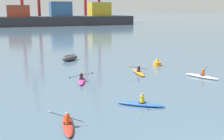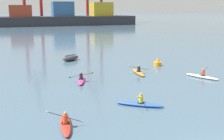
{
  "view_description": "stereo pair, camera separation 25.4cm",
  "coord_description": "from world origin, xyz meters",
  "px_view_note": "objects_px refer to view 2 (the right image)",
  "views": [
    {
      "loc": [
        -8.68,
        -8.93,
        6.8
      ],
      "look_at": [
        0.3,
        17.47,
        0.6
      ],
      "focal_mm": 45.76,
      "sensor_mm": 36.0,
      "label": 1
    },
    {
      "loc": [
        -8.44,
        -9.01,
        6.8
      ],
      "look_at": [
        0.3,
        17.47,
        0.6
      ],
      "focal_mm": 45.76,
      "sensor_mm": 36.0,
      "label": 2
    }
  ],
  "objects_px": {
    "channel_buoy": "(158,63)",
    "kayak_orange": "(138,72)",
    "kayak_red": "(66,124)",
    "capsized_dinghy": "(70,58)",
    "kayak_blue": "(140,104)",
    "kayak_magenta": "(81,80)",
    "container_barge": "(64,17)",
    "kayak_white": "(202,76)"
  },
  "relations": [
    {
      "from": "kayak_blue",
      "to": "kayak_magenta",
      "type": "bearing_deg",
      "value": 107.3
    },
    {
      "from": "kayak_red",
      "to": "kayak_magenta",
      "type": "height_order",
      "value": "kayak_red"
    },
    {
      "from": "kayak_blue",
      "to": "capsized_dinghy",
      "type": "bearing_deg",
      "value": 94.66
    },
    {
      "from": "container_barge",
      "to": "kayak_magenta",
      "type": "height_order",
      "value": "container_barge"
    },
    {
      "from": "kayak_magenta",
      "to": "kayak_white",
      "type": "distance_m",
      "value": 11.74
    },
    {
      "from": "capsized_dinghy",
      "to": "channel_buoy",
      "type": "height_order",
      "value": "channel_buoy"
    },
    {
      "from": "container_barge",
      "to": "kayak_red",
      "type": "relative_size",
      "value": 15.76
    },
    {
      "from": "container_barge",
      "to": "kayak_magenta",
      "type": "relative_size",
      "value": 15.78
    },
    {
      "from": "container_barge",
      "to": "capsized_dinghy",
      "type": "distance_m",
      "value": 72.82
    },
    {
      "from": "kayak_red",
      "to": "kayak_magenta",
      "type": "relative_size",
      "value": 1.0
    },
    {
      "from": "capsized_dinghy",
      "to": "kayak_blue",
      "type": "relative_size",
      "value": 0.88
    },
    {
      "from": "capsized_dinghy",
      "to": "kayak_magenta",
      "type": "bearing_deg",
      "value": -94.95
    },
    {
      "from": "container_barge",
      "to": "channel_buoy",
      "type": "height_order",
      "value": "container_barge"
    },
    {
      "from": "kayak_magenta",
      "to": "capsized_dinghy",
      "type": "bearing_deg",
      "value": 85.05
    },
    {
      "from": "kayak_blue",
      "to": "kayak_orange",
      "type": "bearing_deg",
      "value": 67.02
    },
    {
      "from": "kayak_orange",
      "to": "kayak_white",
      "type": "distance_m",
      "value": 6.31
    },
    {
      "from": "kayak_white",
      "to": "channel_buoy",
      "type": "bearing_deg",
      "value": 101.99
    },
    {
      "from": "kayak_red",
      "to": "kayak_orange",
      "type": "distance_m",
      "value": 14.47
    },
    {
      "from": "capsized_dinghy",
      "to": "kayak_white",
      "type": "height_order",
      "value": "kayak_white"
    },
    {
      "from": "kayak_red",
      "to": "kayak_blue",
      "type": "relative_size",
      "value": 1.1
    },
    {
      "from": "channel_buoy",
      "to": "kayak_orange",
      "type": "relative_size",
      "value": 0.29
    },
    {
      "from": "kayak_magenta",
      "to": "kayak_orange",
      "type": "height_order",
      "value": "same"
    },
    {
      "from": "container_barge",
      "to": "channel_buoy",
      "type": "xyz_separation_m",
      "value": [
        -1.34,
        -78.48,
        -2.54
      ]
    },
    {
      "from": "kayak_magenta",
      "to": "kayak_red",
      "type": "bearing_deg",
      "value": -107.3
    },
    {
      "from": "container_barge",
      "to": "channel_buoy",
      "type": "bearing_deg",
      "value": -90.98
    },
    {
      "from": "kayak_blue",
      "to": "kayak_orange",
      "type": "relative_size",
      "value": 0.91
    },
    {
      "from": "kayak_orange",
      "to": "kayak_white",
      "type": "height_order",
      "value": "kayak_white"
    },
    {
      "from": "kayak_white",
      "to": "kayak_magenta",
      "type": "bearing_deg",
      "value": 168.39
    },
    {
      "from": "kayak_red",
      "to": "capsized_dinghy",
      "type": "bearing_deg",
      "value": 79.04
    },
    {
      "from": "channel_buoy",
      "to": "container_barge",
      "type": "bearing_deg",
      "value": 89.02
    },
    {
      "from": "channel_buoy",
      "to": "kayak_white",
      "type": "xyz_separation_m",
      "value": [
        1.42,
        -6.67,
        -0.19
      ]
    },
    {
      "from": "kayak_orange",
      "to": "channel_buoy",
      "type": "bearing_deg",
      "value": 39.05
    },
    {
      "from": "container_barge",
      "to": "kayak_red",
      "type": "xyz_separation_m",
      "value": [
        -14.47,
        -92.56,
        -2.73
      ]
    },
    {
      "from": "capsized_dinghy",
      "to": "kayak_orange",
      "type": "relative_size",
      "value": 0.8
    },
    {
      "from": "kayak_blue",
      "to": "kayak_white",
      "type": "xyz_separation_m",
      "value": [
        9.05,
        5.51,
        0.0
      ]
    },
    {
      "from": "kayak_red",
      "to": "kayak_orange",
      "type": "relative_size",
      "value": 1.0
    },
    {
      "from": "kayak_blue",
      "to": "kayak_magenta",
      "type": "xyz_separation_m",
      "value": [
        -2.45,
        7.88,
        0.0
      ]
    },
    {
      "from": "container_barge",
      "to": "kayak_red",
      "type": "bearing_deg",
      "value": -98.89
    },
    {
      "from": "kayak_red",
      "to": "kayak_magenta",
      "type": "bearing_deg",
      "value": 72.7
    },
    {
      "from": "channel_buoy",
      "to": "kayak_orange",
      "type": "height_order",
      "value": "channel_buoy"
    },
    {
      "from": "capsized_dinghy",
      "to": "kayak_red",
      "type": "xyz_separation_m",
      "value": [
        -3.98,
        -20.54,
        -0.18
      ]
    },
    {
      "from": "kayak_blue",
      "to": "kayak_red",
      "type": "bearing_deg",
      "value": -160.93
    }
  ]
}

